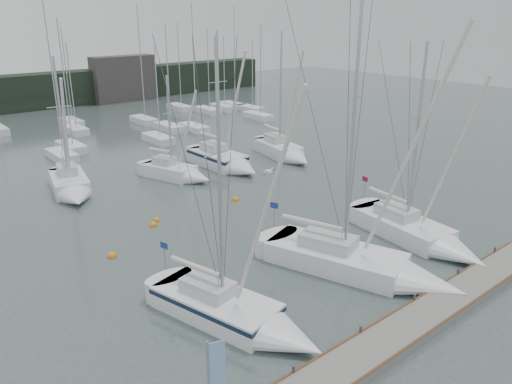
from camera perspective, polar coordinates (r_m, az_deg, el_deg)
ground at (r=26.51m, az=7.68°, el=-10.74°), size 160.00×160.00×0.00m
dock at (r=23.89m, az=16.78°, el=-14.71°), size 24.00×2.00×0.40m
far_building_right at (r=83.56m, az=-14.85°, el=12.42°), size 10.00×3.00×7.00m
mast_forest at (r=61.57m, az=-18.44°, el=6.74°), size 58.87×20.63×14.81m
sailboat_near_left at (r=23.03m, az=-1.33°, el=-14.16°), size 4.70×9.18×13.49m
sailboat_near_center at (r=27.63m, az=13.64°, el=-8.53°), size 6.37×11.15×16.08m
sailboat_near_right at (r=32.09m, az=18.85°, el=-4.99°), size 3.85×9.81×12.87m
sailboat_mid_b at (r=41.07m, az=-20.30°, el=0.38°), size 4.11×7.81×11.24m
sailboat_mid_c at (r=42.78m, az=-8.62°, el=2.09°), size 4.33×6.99×9.35m
sailboat_mid_d at (r=45.24m, az=-3.31°, el=3.44°), size 2.99×8.48×12.85m
sailboat_mid_e at (r=48.56m, az=3.42°, el=4.51°), size 4.15×8.61×12.62m
buoy_a at (r=34.05m, az=-11.66°, el=-3.78°), size 0.56×0.56×0.56m
buoy_b at (r=37.83m, az=-2.39°, el=-0.92°), size 0.58×0.58×0.58m
buoy_c at (r=30.48m, az=-16.11°, el=-7.10°), size 0.58×0.58×0.58m
dock_banner at (r=16.34m, az=-4.75°, el=-21.05°), size 0.58×0.21×3.95m
seagull at (r=24.79m, az=1.45°, el=2.39°), size 0.96×0.47×0.19m
buoy_d at (r=34.79m, az=-11.31°, el=-3.23°), size 0.50×0.50×0.50m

